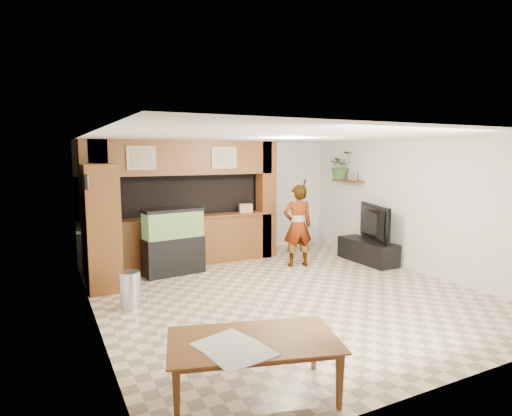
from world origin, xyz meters
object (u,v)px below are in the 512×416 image
television (368,223)px  person (298,226)px  dining_table (254,369)px  aquarium (173,242)px  pantry_cabinet (101,227)px

television → person: bearing=92.7°
dining_table → person: bearing=69.2°
aquarium → person: bearing=-20.0°
person → dining_table: bearing=65.8°
aquarium → dining_table: aquarium is taller
dining_table → aquarium: bearing=99.8°
television → dining_table: 5.76m
aquarium → person: (2.47, -0.58, 0.22)m
television → dining_table: television is taller
aquarium → person: 2.55m
person → dining_table: size_ratio=1.05×
aquarium → dining_table: size_ratio=0.79×
pantry_cabinet → television: (5.35, -0.67, -0.22)m
aquarium → dining_table: bearing=-103.4°
television → dining_table: bearing=145.7°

